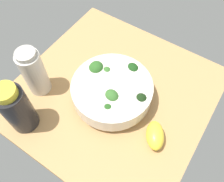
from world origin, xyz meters
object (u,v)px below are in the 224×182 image
object	(u,v)px
bottle_tall	(17,108)
lemon_wedge	(155,135)
bowl_of_broccoli	(112,90)
bottle_short	(34,72)

from	to	relation	value
bottle_tall	lemon_wedge	bearing A→B (deg)	-154.33
bowl_of_broccoli	bottle_short	xyz separation A→B (cm)	(20.32, 9.07, 3.37)
lemon_wedge	bottle_short	distance (cm)	37.47
lemon_wedge	bowl_of_broccoli	bearing A→B (deg)	-14.99
bowl_of_broccoli	lemon_wedge	distance (cm)	17.16
bowl_of_broccoli	lemon_wedge	xyz separation A→B (cm)	(-16.43, 4.40, -2.28)
bowl_of_broccoli	bottle_tall	xyz separation A→B (cm)	(15.82, 19.90, 3.52)
lemon_wedge	bottle_tall	distance (cm)	36.25
bottle_tall	bottle_short	xyz separation A→B (cm)	(4.49, -10.83, -0.15)
lemon_wedge	bottle_short	world-z (taller)	bottle_short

